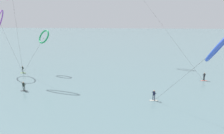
# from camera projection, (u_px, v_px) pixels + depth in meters

# --- Properties ---
(sea_water) EXTENTS (400.00, 200.00, 0.08)m
(sea_water) POSITION_uv_depth(u_px,v_px,m) (124.00, 39.00, 113.99)
(sea_water) COLOR slate
(sea_water) RESTS_ON ground
(surfer_lime) EXTENTS (1.40, 0.70, 1.70)m
(surfer_lime) POSITION_uv_depth(u_px,v_px,m) (23.00, 70.00, 47.02)
(surfer_lime) COLOR #8CC62D
(surfer_lime) RESTS_ON ground
(surfer_ivory) EXTENTS (1.40, 0.72, 1.70)m
(surfer_ivory) POSITION_uv_depth(u_px,v_px,m) (154.00, 96.00, 31.79)
(surfer_ivory) COLOR silver
(surfer_ivory) RESTS_ON ground
(surfer_charcoal) EXTENTS (1.40, 0.60, 1.70)m
(surfer_charcoal) POSITION_uv_depth(u_px,v_px,m) (24.00, 87.00, 35.80)
(surfer_charcoal) COLOR black
(surfer_charcoal) RESTS_ON ground
(surfer_coral) EXTENTS (1.40, 0.63, 1.70)m
(surfer_coral) POSITION_uv_depth(u_px,v_px,m) (204.00, 77.00, 41.48)
(surfer_coral) COLOR #EA7260
(surfer_coral) RESTS_ON ground
(kite_cobalt) EXTENTS (7.92, 10.64, 11.92)m
(kite_cobalt) POSITION_uv_depth(u_px,v_px,m) (221.00, 44.00, 21.51)
(kite_cobalt) COLOR #2647B7
(kite_cobalt) RESTS_ON ground
(kite_emerald) EXTENTS (6.89, 3.52, 9.74)m
(kite_emerald) POSITION_uv_depth(u_px,v_px,m) (44.00, 37.00, 46.17)
(kite_emerald) COLOR #199351
(kite_emerald) RESTS_ON ground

